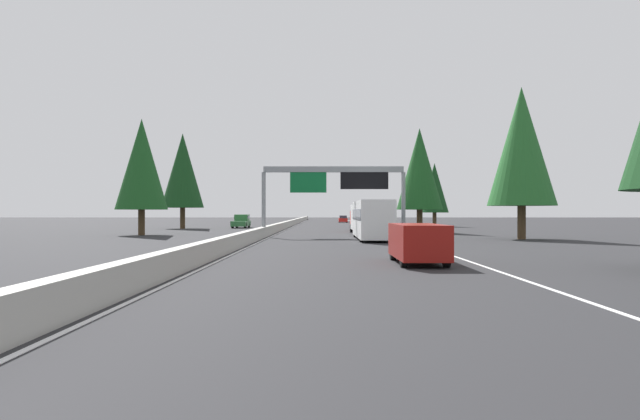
% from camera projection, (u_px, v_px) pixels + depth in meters
% --- Properties ---
extents(ground_plane, '(320.00, 320.00, 0.00)m').
position_uv_depth(ground_plane, '(281.00, 231.00, 64.26)').
color(ground_plane, '#262628').
extents(median_barrier, '(180.00, 0.56, 0.90)m').
position_uv_depth(median_barrier, '(289.00, 224.00, 84.27)').
color(median_barrier, '#ADAAA3').
rests_on(median_barrier, ground).
extents(shoulder_stripe_right, '(160.00, 0.16, 0.01)m').
position_uv_depth(shoulder_stripe_right, '(373.00, 228.00, 74.18)').
color(shoulder_stripe_right, silver).
rests_on(shoulder_stripe_right, ground).
extents(shoulder_stripe_median, '(160.00, 0.16, 0.01)m').
position_uv_depth(shoulder_stripe_median, '(288.00, 228.00, 74.26)').
color(shoulder_stripe_median, silver).
rests_on(shoulder_stripe_median, ground).
extents(sign_gantry_overhead, '(0.50, 12.68, 6.22)m').
position_uv_depth(sign_gantry_overhead, '(335.00, 181.00, 48.83)').
color(sign_gantry_overhead, gray).
rests_on(sign_gantry_overhead, ground).
extents(minivan_distant_b, '(5.00, 1.95, 1.69)m').
position_uv_depth(minivan_distant_b, '(418.00, 241.00, 23.80)').
color(minivan_distant_b, maroon).
rests_on(minivan_distant_b, ground).
extents(bus_near_right, '(11.50, 2.55, 3.10)m').
position_uv_depth(bus_near_right, '(372.00, 218.00, 44.79)').
color(bus_near_right, white).
rests_on(bus_near_right, ground).
extents(box_truck_far_right, '(8.50, 2.40, 2.95)m').
position_uv_depth(box_truck_far_right, '(363.00, 218.00, 56.68)').
color(box_truck_far_right, white).
rests_on(box_truck_far_right, ground).
extents(sedan_far_center, '(4.40, 1.80, 1.47)m').
position_uv_depth(sedan_far_center, '(343.00, 219.00, 116.62)').
color(sedan_far_center, red).
rests_on(sedan_far_center, ground).
extents(sedan_near_center, '(4.40, 1.80, 1.47)m').
position_uv_depth(sedan_near_center, '(358.00, 225.00, 65.60)').
color(sedan_near_center, maroon).
rests_on(sedan_near_center, ground).
extents(oncoming_near, '(5.60, 2.00, 1.86)m').
position_uv_depth(oncoming_near, '(241.00, 221.00, 77.43)').
color(oncoming_near, '#2D6B38').
rests_on(oncoming_near, ground).
extents(conifer_right_near, '(5.46, 5.46, 12.41)m').
position_uv_depth(conifer_right_near, '(522.00, 146.00, 45.07)').
color(conifer_right_near, '#4C3823').
rests_on(conifer_right_near, ground).
extents(conifer_right_mid, '(4.95, 4.95, 11.26)m').
position_uv_depth(conifer_right_mid, '(420.00, 169.00, 59.76)').
color(conifer_right_mid, '#4C3823').
rests_on(conifer_right_mid, ground).
extents(conifer_right_far, '(4.25, 4.25, 9.67)m').
position_uv_depth(conifer_right_far, '(434.00, 188.00, 84.38)').
color(conifer_right_far, '#4C3823').
rests_on(conifer_right_far, ground).
extents(conifer_left_near, '(4.90, 4.90, 11.13)m').
position_uv_depth(conifer_left_near, '(142.00, 164.00, 52.88)').
color(conifer_left_near, '#4C3823').
rests_on(conifer_left_near, ground).
extents(conifer_left_mid, '(5.59, 5.59, 12.71)m').
position_uv_depth(conifer_left_mid, '(183.00, 171.00, 73.85)').
color(conifer_left_mid, '#4C3823').
rests_on(conifer_left_mid, ground).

